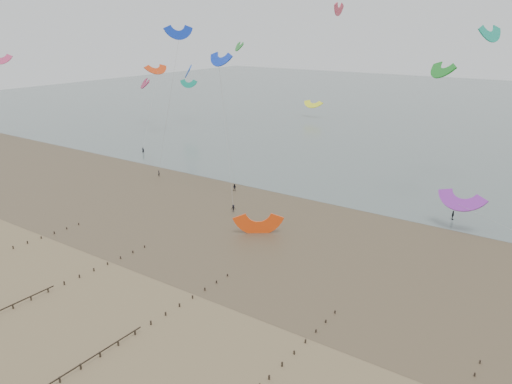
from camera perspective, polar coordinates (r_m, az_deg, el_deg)
ground at (r=71.57m, az=-11.94°, el=-12.26°), size 500.00×500.00×0.00m
sea_and_shore at (r=97.59m, az=1.09°, el=-3.24°), size 500.00×665.00×0.03m
kitesurfer_lead at (r=127.97m, az=-11.04°, el=2.10°), size 0.67×0.54×1.60m
kitesurfers at (r=103.13m, az=13.72°, el=-2.08°), size 127.62×27.29×1.87m
grounded_kite at (r=91.66m, az=0.27°, el=-4.73°), size 9.72×9.37×4.22m
kites_airborne at (r=146.37m, az=12.41°, el=11.92°), size 248.10×107.20×41.65m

